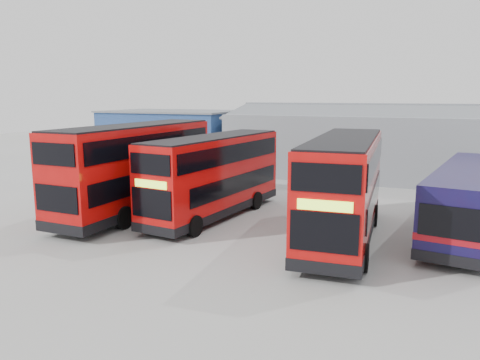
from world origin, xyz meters
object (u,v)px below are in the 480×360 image
office_block (174,137)px  single_decker_blue (470,202)px  double_decker_left (136,170)px  double_decker_right (343,189)px  maintenance_shed (420,145)px  panel_van (106,157)px  double_decker_centre (214,177)px

office_block → single_decker_blue: office_block is taller
double_decker_left → double_decker_right: bearing=179.2°
maintenance_shed → double_decker_right: maintenance_shed is taller
double_decker_left → panel_van: 16.59m
double_decker_left → double_decker_centre: (4.36, 0.97, -0.28)m
maintenance_shed → double_decker_centre: (-9.75, -18.20, -0.40)m
office_block → double_decker_left: office_block is taller
double_decker_centre → double_decker_right: bearing=-4.4°
double_decker_left → single_decker_blue: size_ratio=0.97×
office_block → single_decker_blue: size_ratio=1.00×
office_block → double_decker_centre: bearing=-52.9°
double_decker_right → panel_van: 26.23m
maintenance_shed → double_decker_left: bearing=-126.4°
double_decker_centre → maintenance_shed: bearing=68.4°
double_decker_left → panel_van: double_decker_left is taller
double_decker_right → panel_van: bearing=148.1°
single_decker_blue → double_decker_left: bearing=17.2°
office_block → double_decker_right: bearing=-42.1°
double_decker_centre → double_decker_right: size_ratio=0.94×
single_decker_blue → panel_van: bearing=-9.4°
maintenance_shed → office_block: bearing=-174.8°
office_block → single_decker_blue: 28.83m
double_decker_left → single_decker_blue: 17.19m
maintenance_shed → double_decker_centre: size_ratio=2.86×
office_block → double_decker_right: 26.25m
maintenance_shed → single_decker_blue: maintenance_shed is taller
maintenance_shed → double_decker_right: (-2.53, -19.61, -0.25)m
double_decker_centre → panel_van: double_decker_centre is taller
maintenance_shed → double_decker_right: bearing=-97.3°
office_block → single_decker_blue: (24.86, -14.56, -0.96)m
double_decker_left → office_block: bearing=-64.0°
office_block → panel_van: (-3.70, -5.38, -1.43)m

